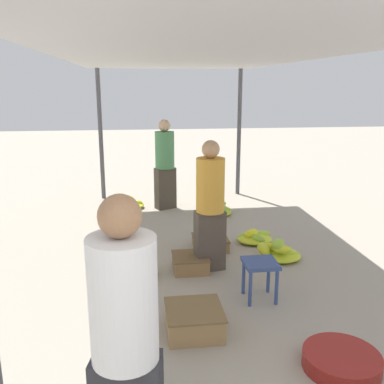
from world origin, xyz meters
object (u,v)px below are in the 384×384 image
object	(u,v)px
banana_pile_left_0	(139,270)
banana_pile_left_2	(114,217)
banana_pile_left_1	(118,235)
banana_pile_left_3	(127,204)
shopper_walking_mid	(210,204)
crate_near	(210,243)
banana_pile_right_2	(219,210)
crate_far	(191,263)
stool	(260,269)
crate_mid	(194,320)
banana_pile_right_0	(215,201)
shopper_walking_far	(165,163)
basin_black	(341,361)
banana_pile_right_3	(278,252)
banana_pile_right_1	(254,238)
vendor_foreground	(125,343)

from	to	relation	value
banana_pile_left_0	banana_pile_left_2	size ratio (longest dim) A/B	0.93
banana_pile_left_1	banana_pile_left_3	distance (m)	1.75
banana_pile_left_2	shopper_walking_mid	distance (m)	2.50
crate_near	shopper_walking_mid	bearing A→B (deg)	-100.47
banana_pile_right_2	crate_far	bearing A→B (deg)	-109.50
stool	crate_mid	xyz separation A→B (m)	(-0.75, -0.52, -0.22)
banana_pile_right_0	shopper_walking_far	world-z (taller)	shopper_walking_far
banana_pile_left_1	banana_pile_left_2	size ratio (longest dim) A/B	0.86
basin_black	crate_mid	bearing A→B (deg)	148.60
banana_pile_left_1	banana_pile_right_3	xyz separation A→B (m)	(2.05, -0.87, -0.01)
banana_pile_left_0	shopper_walking_far	world-z (taller)	shopper_walking_far
stool	shopper_walking_mid	distance (m)	1.01
banana_pile_right_0	banana_pile_right_3	bearing A→B (deg)	-81.72
banana_pile_left_0	banana_pile_right_1	xyz separation A→B (m)	(1.63, 0.91, -0.01)
banana_pile_right_2	banana_pile_right_3	bearing A→B (deg)	-78.92
banana_pile_right_1	crate_mid	bearing A→B (deg)	-118.17
banana_pile_left_3	banana_pile_right_0	size ratio (longest dim) A/B	1.40
banana_pile_right_1	banana_pile_right_3	size ratio (longest dim) A/B	0.97
stool	crate_near	bearing A→B (deg)	100.34
banana_pile_left_2	crate_mid	world-z (taller)	crate_mid
vendor_foreground	banana_pile_left_3	xyz separation A→B (m)	(-0.13, 5.53, -0.79)
stool	banana_pile_right_2	size ratio (longest dim) A/B	0.83
shopper_walking_mid	banana_pile_right_3	bearing A→B (deg)	11.09
banana_pile_right_1	crate_mid	size ratio (longest dim) A/B	1.05
banana_pile_left_1	banana_pile_right_0	distance (m)	2.34
banana_pile_right_1	crate_near	bearing A→B (deg)	-165.99
banana_pile_left_3	banana_pile_right_0	bearing A→B (deg)	-4.81
banana_pile_right_1	crate_near	xyz separation A→B (m)	(-0.66, -0.17, 0.02)
crate_mid	shopper_walking_far	world-z (taller)	shopper_walking_far
basin_black	banana_pile_right_1	size ratio (longest dim) A/B	1.13
banana_pile_left_0	shopper_walking_far	xyz separation A→B (m)	(0.50, 2.78, 0.75)
basin_black	crate_far	xyz separation A→B (m)	(-0.94, 1.97, 0.03)
banana_pile_left_2	banana_pile_right_0	xyz separation A→B (m)	(1.79, 0.63, 0.04)
banana_pile_right_1	shopper_walking_far	distance (m)	2.31
shopper_walking_far	shopper_walking_mid	bearing A→B (deg)	-82.65
banana_pile_left_2	banana_pile_right_2	bearing A→B (deg)	3.60
crate_mid	basin_black	bearing A→B (deg)	-31.40
vendor_foreground	banana_pile_right_3	world-z (taller)	vendor_foreground
crate_near	crate_mid	size ratio (longest dim) A/B	0.91
banana_pile_right_1	banana_pile_right_2	xyz separation A→B (m)	(-0.25, 1.33, 0.02)
banana_pile_right_2	crate_near	world-z (taller)	banana_pile_right_2
banana_pile_left_3	banana_pile_left_0	bearing A→B (deg)	-86.02
banana_pile_left_2	banana_pile_right_3	world-z (taller)	banana_pile_right_3
basin_black	crate_near	world-z (taller)	crate_near
crate_far	banana_pile_left_3	bearing A→B (deg)	106.13
crate_far	crate_near	bearing A→B (deg)	61.91
banana_pile_right_0	vendor_foreground	bearing A→B (deg)	-105.26
basin_black	banana_pile_left_3	world-z (taller)	banana_pile_left_3
banana_pile_left_2	shopper_walking_mid	size ratio (longest dim) A/B	0.36
crate_far	shopper_walking_far	bearing A→B (deg)	92.44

